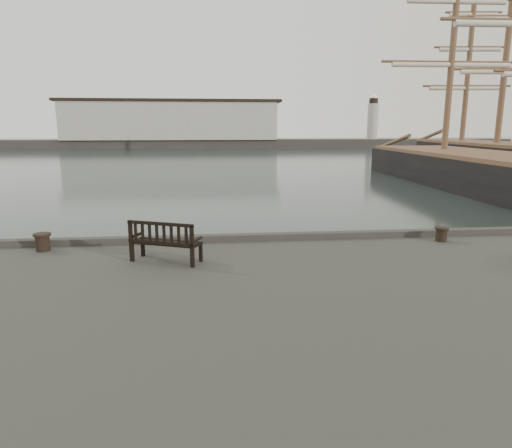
{
  "coord_description": "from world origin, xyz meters",
  "views": [
    {
      "loc": [
        -0.27,
        -12.5,
        4.66
      ],
      "look_at": [
        1.01,
        -0.5,
        2.1
      ],
      "focal_mm": 32.0,
      "sensor_mm": 36.0,
      "label": 1
    }
  ],
  "objects_px": {
    "bollard_right": "(441,234)",
    "bench": "(166,249)",
    "bollard_left": "(43,242)",
    "tall_ship_far": "(495,162)"
  },
  "relations": [
    {
      "from": "bollard_right",
      "to": "tall_ship_far",
      "type": "height_order",
      "value": "tall_ship_far"
    },
    {
      "from": "bench",
      "to": "bollard_right",
      "type": "relative_size",
      "value": 4.43
    },
    {
      "from": "bollard_left",
      "to": "bollard_right",
      "type": "xyz_separation_m",
      "value": [
        10.66,
        -0.14,
        -0.03
      ]
    },
    {
      "from": "tall_ship_far",
      "to": "bollard_left",
      "type": "bearing_deg",
      "value": -128.38
    },
    {
      "from": "bollard_right",
      "to": "bench",
      "type": "bearing_deg",
      "value": -170.91
    },
    {
      "from": "bench",
      "to": "bollard_left",
      "type": "bearing_deg",
      "value": -179.06
    },
    {
      "from": "bench",
      "to": "tall_ship_far",
      "type": "height_order",
      "value": "tall_ship_far"
    },
    {
      "from": "bollard_right",
      "to": "tall_ship_far",
      "type": "relative_size",
      "value": 0.01
    },
    {
      "from": "bollard_right",
      "to": "tall_ship_far",
      "type": "bearing_deg",
      "value": 54.94
    },
    {
      "from": "bollard_left",
      "to": "tall_ship_far",
      "type": "bearing_deg",
      "value": 44.95
    }
  ]
}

